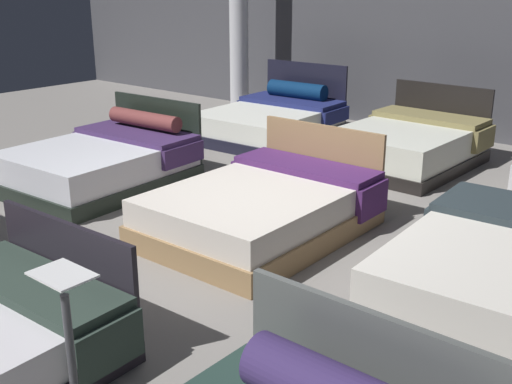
# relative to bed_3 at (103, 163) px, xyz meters

# --- Properties ---
(ground_plane) EXTENTS (18.00, 18.00, 0.02)m
(ground_plane) POSITION_rel_bed_3_xyz_m (2.34, -0.25, -0.28)
(ground_plane) COLOR gray
(showroom_back_wall) EXTENTS (18.00, 0.06, 3.50)m
(showroom_back_wall) POSITION_rel_bed_3_xyz_m (2.34, 4.90, 1.48)
(showroom_back_wall) COLOR #47474C
(showroom_back_wall) RESTS_ON ground_plane
(bed_3) EXTENTS (1.65, 2.02, 0.89)m
(bed_3) POSITION_rel_bed_3_xyz_m (0.00, 0.00, 0.00)
(bed_3) COLOR black
(bed_3) RESTS_ON ground_plane
(bed_4) EXTENTS (1.58, 2.10, 0.87)m
(bed_4) POSITION_rel_bed_3_xyz_m (2.33, 0.06, -0.02)
(bed_4) COLOR #94724B
(bed_4) RESTS_ON ground_plane
(bed_6) EXTENTS (1.68, 2.13, 1.02)m
(bed_6) POSITION_rel_bed_3_xyz_m (0.04, 3.07, -0.01)
(bed_6) COLOR black
(bed_6) RESTS_ON ground_plane
(bed_7) EXTENTS (1.57, 1.97, 0.93)m
(bed_7) POSITION_rel_bed_3_xyz_m (2.31, 2.99, -0.00)
(bed_7) COLOR black
(bed_7) RESTS_ON ground_plane
(support_pillar) EXTENTS (0.32, 0.32, 3.50)m
(support_pillar) POSITION_rel_bed_3_xyz_m (-1.51, 4.11, 1.48)
(support_pillar) COLOR silver
(support_pillar) RESTS_ON ground_plane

